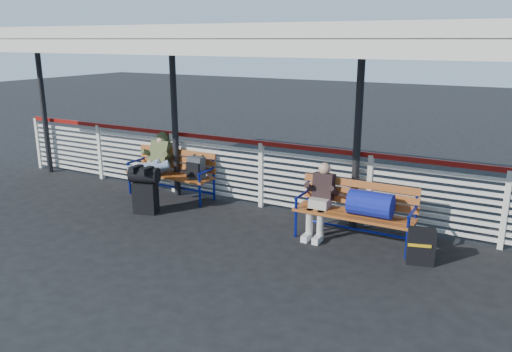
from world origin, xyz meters
The scene contains 9 objects.
ground centered at (0.00, 0.00, 0.00)m, with size 60.00×60.00×0.00m, color black.
fence centered at (0.00, 1.90, 0.66)m, with size 12.08×0.08×1.24m.
canopy centered at (0.00, 0.87, 3.04)m, with size 12.60×3.60×3.16m.
luggage_stack centered at (-1.63, 0.62, 0.46)m, with size 0.57×0.41×0.84m.
bench_left centered at (-1.67, 1.63, 0.58)m, with size 1.80×0.56×0.92m.
bench_right centered at (2.15, 1.12, 0.61)m, with size 1.80×0.56×0.92m.
traveler_man centered at (-1.98, 1.27, 0.71)m, with size 0.93×1.57×0.77m.
companion_person centered at (1.46, 1.12, 0.60)m, with size 0.32×0.66×1.15m.
suitcase_side centered at (3.06, 0.82, 0.25)m, with size 0.40×0.31×0.51m.
Camera 1 is at (4.12, -5.80, 2.99)m, focal length 35.00 mm.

